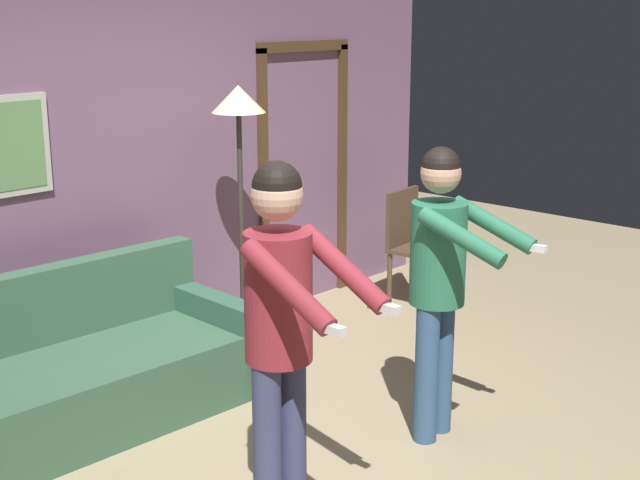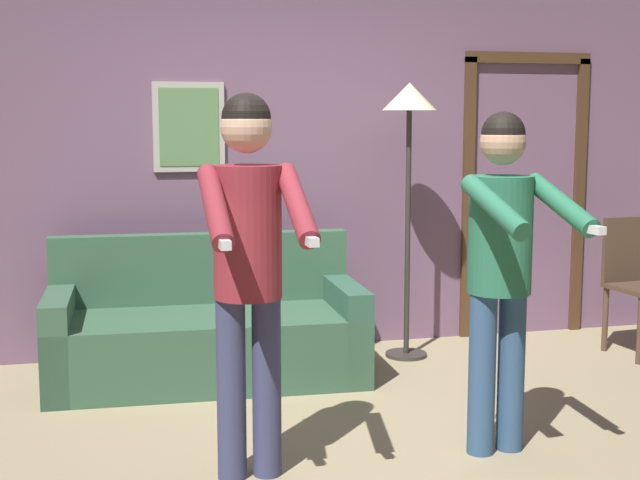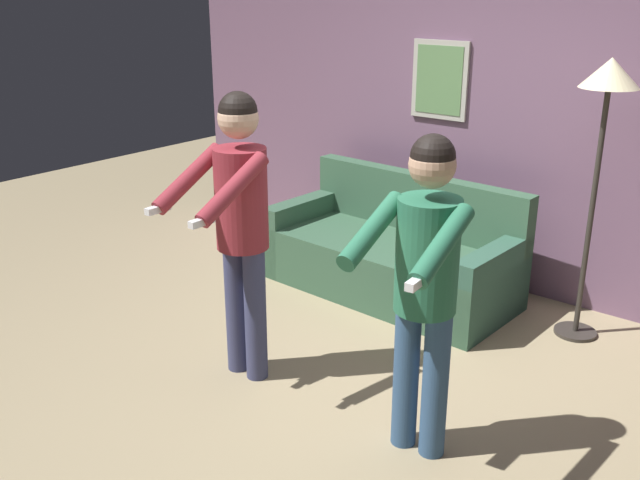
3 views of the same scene
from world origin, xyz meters
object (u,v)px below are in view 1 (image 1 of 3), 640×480
Objects in this scene: torchiere_lamp at (239,128)px; dining_chair_distant at (413,241)px; person_standing_left at (282,314)px; person_standing_right at (441,268)px; couch at (88,375)px.

torchiere_lamp is 1.90m from dining_chair_distant.
person_standing_right is (1.21, 0.01, -0.06)m from person_standing_left.
dining_chair_distant is (1.75, 1.49, -0.45)m from person_standing_right.
couch is 1.89m from torchiere_lamp.
person_standing_right is 1.76× the size of dining_chair_distant.
person_standing_right is 2.34m from dining_chair_distant.
person_standing_right is (-0.17, -1.77, -0.58)m from torchiere_lamp.
person_standing_right is at bearing -52.83° from couch.
torchiere_lamp is 1.12× the size of person_standing_right.
person_standing_left is at bearing -153.02° from dining_chair_distant.
person_standing_left is at bearing -179.49° from person_standing_right.
torchiere_lamp is at bearing 52.27° from person_standing_left.
person_standing_left is 1.05× the size of person_standing_right.
person_standing_right reaches higher than dining_chair_distant.
torchiere_lamp is (1.38, 0.18, 1.28)m from couch.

